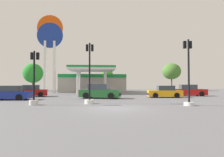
% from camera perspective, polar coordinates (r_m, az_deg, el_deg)
% --- Properties ---
extents(ground_plane, '(90.00, 90.00, 0.00)m').
position_cam_1_polar(ground_plane, '(13.13, 0.50, -8.90)').
color(ground_plane, slate).
rests_on(ground_plane, ground).
extents(gas_station, '(12.87, 13.44, 4.51)m').
position_cam_1_polar(gas_station, '(38.15, -5.82, -1.06)').
color(gas_station, '#ADA89E').
rests_on(gas_station, ground).
extents(station_pole_sign, '(4.62, 0.56, 14.20)m').
position_cam_1_polar(station_pole_sign, '(36.84, -18.19, 10.35)').
color(station_pole_sign, white).
rests_on(station_pole_sign, ground).
extents(car_0, '(4.19, 2.22, 1.44)m').
position_cam_1_polar(car_0, '(23.90, 15.59, -3.96)').
color(car_0, black).
rests_on(car_0, ground).
extents(car_1, '(4.49, 2.65, 1.51)m').
position_cam_1_polar(car_1, '(26.60, -23.38, -3.58)').
color(car_1, black).
rests_on(car_1, ground).
extents(car_2, '(4.39, 2.42, 1.49)m').
position_cam_1_polar(car_2, '(27.10, -4.77, -3.67)').
color(car_2, black).
rests_on(car_2, ground).
extents(car_3, '(4.91, 3.07, 1.64)m').
position_cam_1_polar(car_3, '(21.75, -3.57, -4.02)').
color(car_3, black).
rests_on(car_3, ground).
extents(car_4, '(4.19, 2.03, 1.47)m').
position_cam_1_polar(car_4, '(22.30, -28.26, -3.97)').
color(car_4, black).
rests_on(car_4, ground).
extents(car_5, '(4.57, 2.56, 1.55)m').
position_cam_1_polar(car_5, '(28.04, 22.16, -3.44)').
color(car_5, black).
rests_on(car_5, ground).
extents(traffic_signal_0, '(0.69, 0.70, 4.27)m').
position_cam_1_polar(traffic_signal_0, '(16.11, -22.43, -2.23)').
color(traffic_signal_0, silver).
rests_on(traffic_signal_0, ground).
extents(traffic_signal_1, '(0.77, 0.77, 5.09)m').
position_cam_1_polar(traffic_signal_1, '(15.68, 22.07, -0.67)').
color(traffic_signal_1, silver).
rests_on(traffic_signal_1, ground).
extents(traffic_signal_2, '(0.80, 0.80, 5.10)m').
position_cam_1_polar(traffic_signal_2, '(15.94, -6.78, -1.75)').
color(traffic_signal_2, silver).
rests_on(traffic_signal_2, ground).
extents(tree_0, '(4.44, 4.44, 6.30)m').
position_cam_1_polar(tree_0, '(46.77, -22.70, 1.49)').
color(tree_0, brown).
rests_on(tree_0, ground).
extents(tree_1, '(2.88, 2.88, 4.85)m').
position_cam_1_polar(tree_1, '(44.36, -1.43, 0.91)').
color(tree_1, brown).
rests_on(tree_1, ground).
extents(tree_2, '(4.37, 4.37, 6.54)m').
position_cam_1_polar(tree_2, '(47.44, 17.50, 2.06)').
color(tree_2, brown).
rests_on(tree_2, ground).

